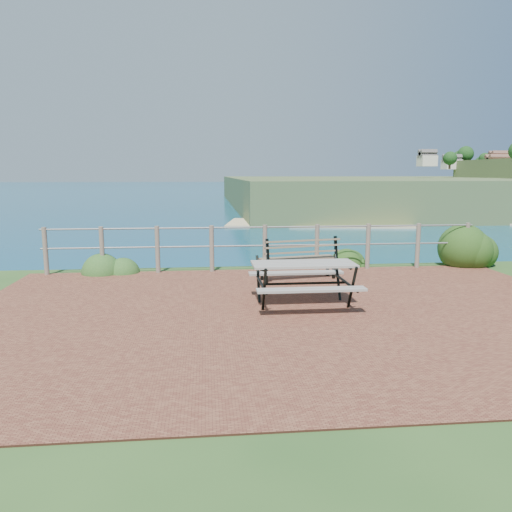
{
  "coord_description": "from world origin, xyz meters",
  "views": [
    {
      "loc": [
        -1.26,
        -7.28,
        2.13
      ],
      "look_at": [
        -0.44,
        0.92,
        0.75
      ],
      "focal_mm": 35.0,
      "sensor_mm": 36.0,
      "label": 1
    }
  ],
  "objects": [
    {
      "name": "shrub_lip_west",
      "position": [
        -3.33,
        3.66,
        0.0
      ],
      "size": [
        0.88,
        0.88,
        0.66
      ],
      "primitive_type": "ellipsoid",
      "color": "#25521E",
      "rests_on": "ground"
    },
    {
      "name": "ocean",
      "position": [
        0.0,
        200.0,
        0.0
      ],
      "size": [
        1200.0,
        1200.0,
        0.0
      ],
      "primitive_type": "plane",
      "color": "#146779",
      "rests_on": "ground"
    },
    {
      "name": "shrub_right_edge",
      "position": [
        4.88,
        3.65,
        0.0
      ],
      "size": [
        1.16,
        1.16,
        1.65
      ],
      "primitive_type": "ellipsoid",
      "color": "#234816",
      "rests_on": "ground"
    },
    {
      "name": "ground",
      "position": [
        0.0,
        0.0,
        0.0
      ],
      "size": [
        10.0,
        7.0,
        0.12
      ],
      "primitive_type": "cube",
      "color": "brown",
      "rests_on": "ground"
    },
    {
      "name": "picnic_table",
      "position": [
        0.27,
        0.43,
        0.44
      ],
      "size": [
        1.64,
        1.42,
        0.69
      ],
      "rotation": [
        0.0,
        0.0,
        0.0
      ],
      "color": "gray",
      "rests_on": "ground"
    },
    {
      "name": "park_bench",
      "position": [
        0.55,
        2.37,
        0.58
      ],
      "size": [
        1.59,
        0.69,
        0.87
      ],
      "rotation": [
        0.0,
        0.0,
        0.2
      ],
      "color": "brown",
      "rests_on": "ground"
    },
    {
      "name": "safety_railing",
      "position": [
        0.0,
        3.35,
        0.57
      ],
      "size": [
        9.4,
        0.1,
        1.0
      ],
      "color": "#6B5B4C",
      "rests_on": "ground"
    },
    {
      "name": "shrub_lip_east",
      "position": [
        2.05,
        4.06,
        0.0
      ],
      "size": [
        0.81,
        0.81,
        0.57
      ],
      "primitive_type": "ellipsoid",
      "color": "#234816",
      "rests_on": "ground"
    }
  ]
}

